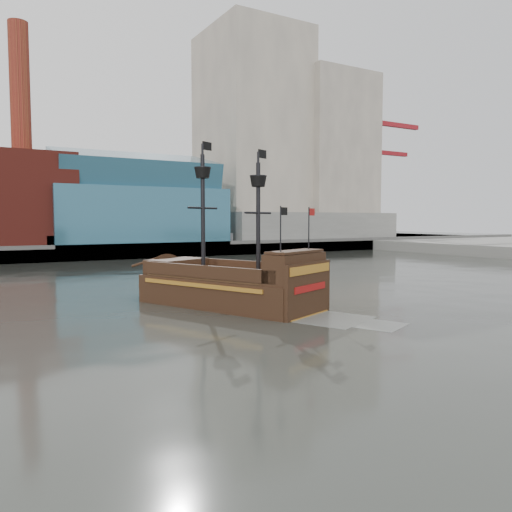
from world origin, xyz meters
TOP-DOWN VIEW (x-y plane):
  - ground at (0.00, 0.00)m, footprint 400.00×400.00m
  - promenade_far at (0.00, 92.00)m, footprint 220.00×60.00m
  - seawall at (0.00, 62.50)m, footprint 220.00×1.00m
  - skyline at (5.21, 84.56)m, footprint 149.00×45.00m
  - crane_a at (78.63, 82.00)m, footprint 22.50×4.00m
  - crane_b at (88.23, 92.00)m, footprint 19.10×4.00m
  - pirate_ship at (0.23, 14.05)m, footprint 11.76×18.19m

SIDE VIEW (x-z plane):
  - ground at x=0.00m, z-range 0.00..0.00m
  - promenade_far at x=0.00m, z-range 0.00..2.00m
  - pirate_ship at x=0.23m, z-range -5.38..7.77m
  - seawall at x=0.00m, z-range 0.00..2.60m
  - crane_b at x=88.23m, z-range 2.45..28.70m
  - crane_a at x=78.63m, z-range 2.99..35.24m
  - skyline at x=5.21m, z-range -6.45..55.55m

